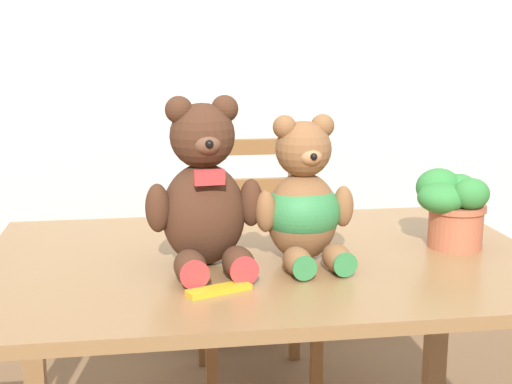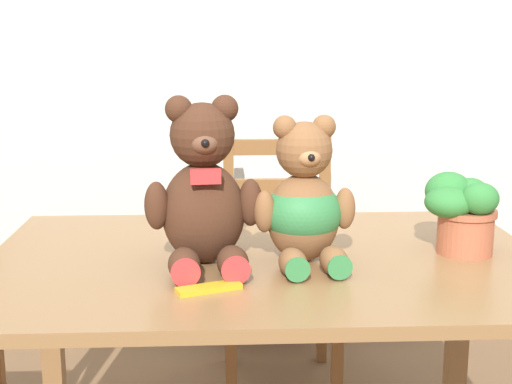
{
  "view_description": "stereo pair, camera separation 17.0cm",
  "coord_description": "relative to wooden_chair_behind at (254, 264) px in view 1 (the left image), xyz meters",
  "views": [
    {
      "loc": [
        -0.27,
        -1.23,
        1.31
      ],
      "look_at": [
        -0.03,
        0.42,
        0.95
      ],
      "focal_mm": 50.0,
      "sensor_mm": 36.0,
      "label": 1
    },
    {
      "loc": [
        -0.11,
        -1.24,
        1.31
      ],
      "look_at": [
        -0.03,
        0.42,
        0.95
      ],
      "focal_mm": 50.0,
      "sensor_mm": 36.0,
      "label": 2
    }
  ],
  "objects": [
    {
      "name": "wall_back",
      "position": [
        -0.11,
        0.46,
        0.83
      ],
      "size": [
        8.0,
        0.04,
        2.6
      ],
      "primitive_type": "cube",
      "color": "silver",
      "rests_on": "ground_plane"
    },
    {
      "name": "wooden_chair_behind",
      "position": [
        0.0,
        0.0,
        0.0
      ],
      "size": [
        0.42,
        0.43,
        0.98
      ],
      "rotation": [
        0.0,
        0.0,
        3.14
      ],
      "color": "brown",
      "rests_on": "ground_plane"
    },
    {
      "name": "dining_table",
      "position": [
        -0.11,
        -0.89,
        0.21
      ],
      "size": [
        1.38,
        0.9,
        0.78
      ],
      "color": "olive",
      "rests_on": "ground_plane"
    },
    {
      "name": "teddy_bear_right",
      "position": [
        -0.02,
        -0.93,
        0.45
      ],
      "size": [
        0.25,
        0.27,
        0.36
      ],
      "rotation": [
        0.0,
        0.0,
        3.25
      ],
      "color": "brown",
      "rests_on": "dining_table"
    },
    {
      "name": "chocolate_bar",
      "position": [
        -0.24,
        -1.13,
        0.31
      ],
      "size": [
        0.15,
        0.09,
        0.01
      ],
      "primitive_type": "cube",
      "rotation": [
        0.0,
        0.0,
        0.37
      ],
      "color": "gold",
      "rests_on": "dining_table"
    },
    {
      "name": "potted_plant",
      "position": [
        0.39,
        -0.88,
        0.42
      ],
      "size": [
        0.19,
        0.17,
        0.2
      ],
      "color": "#B25B3D",
      "rests_on": "dining_table"
    },
    {
      "name": "teddy_bear_left",
      "position": [
        -0.26,
        -0.93,
        0.48
      ],
      "size": [
        0.28,
        0.29,
        0.4
      ],
      "rotation": [
        0.0,
        0.0,
        3.24
      ],
      "color": "#472819",
      "rests_on": "dining_table"
    },
    {
      "name": "radiator",
      "position": [
        -0.03,
        0.39,
        -0.17
      ],
      "size": [
        0.57,
        0.1,
        0.66
      ],
      "color": "silver",
      "rests_on": "ground_plane"
    }
  ]
}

